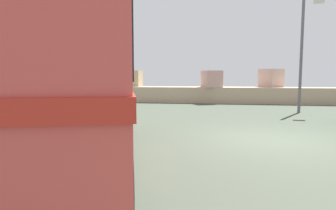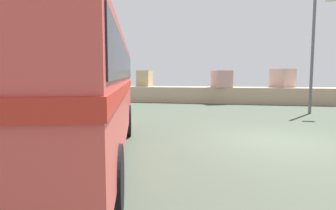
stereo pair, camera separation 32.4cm
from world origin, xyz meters
TOP-DOWN VIEW (x-y plane):
  - ground at (0.00, 0.00)m, footprint 32.00×26.00m
  - breakwater at (-0.12, 11.83)m, footprint 31.36×2.56m
  - vintage_coach at (-4.70, -2.98)m, footprint 4.94×8.90m
  - lamp_post at (2.64, 6.76)m, footprint 0.96×0.27m

SIDE VIEW (x-z plane):
  - ground at x=0.00m, z-range 0.00..0.02m
  - breakwater at x=-0.12m, z-range -0.52..1.92m
  - vintage_coach at x=-4.70m, z-range 0.20..3.90m
  - lamp_post at x=2.64m, z-range 0.40..5.94m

